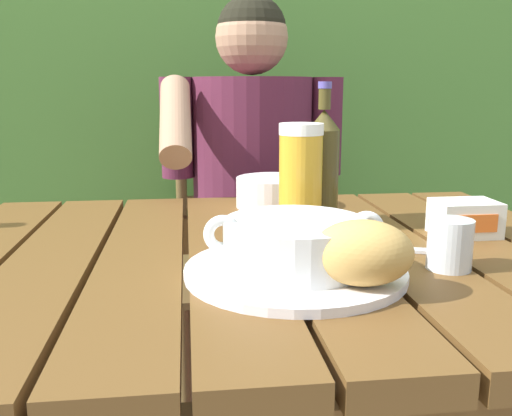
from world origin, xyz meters
The scene contains 13 objects.
dining_table centered at (0.00, 0.00, 0.66)m, with size 1.16×0.81×0.78m.
hedge_backdrop centered at (0.16, 1.45, 1.22)m, with size 2.80×0.89×2.73m.
chair_near_diner centered at (0.12, 0.85, 0.48)m, with size 0.43×0.48×1.00m.
person_eating centered at (0.11, 0.65, 0.73)m, with size 0.48×0.47×1.25m.
serving_plate centered at (0.08, -0.13, 0.78)m, with size 0.29×0.29×0.01m.
soup_bowl centered at (0.08, -0.13, 0.82)m, with size 0.24×0.19×0.07m.
bread_roll centered at (0.14, -0.21, 0.83)m, with size 0.14×0.11×0.08m.
beer_glass centered at (0.13, 0.10, 0.87)m, with size 0.07×0.07×0.18m.
beer_bottle centered at (0.18, 0.16, 0.88)m, with size 0.06×0.06×0.25m.
water_glass_small centered at (0.29, -0.13, 0.81)m, with size 0.06×0.06×0.07m.
butter_tub centered at (0.40, 0.03, 0.80)m, with size 0.10×0.08×0.06m.
table_knife centered at (0.24, -0.04, 0.78)m, with size 0.15×0.07×0.01m.
diner_bowl centered at (0.12, 0.30, 0.81)m, with size 0.15×0.15×0.06m.
Camera 1 is at (-0.06, -0.82, 1.02)m, focal length 39.40 mm.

